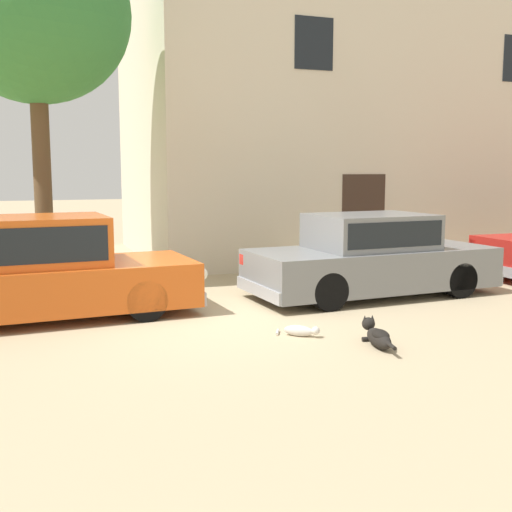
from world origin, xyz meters
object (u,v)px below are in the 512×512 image
(parked_sedan_second, at_px, (371,256))
(acacia_tree_left, at_px, (35,14))
(parked_sedan_nearest, at_px, (40,268))
(stray_dog_spotted, at_px, (378,336))
(stray_cat, at_px, (301,331))

(parked_sedan_second, height_order, acacia_tree_left, acacia_tree_left)
(parked_sedan_nearest, height_order, acacia_tree_left, acacia_tree_left)
(parked_sedan_nearest, height_order, parked_sedan_second, parked_sedan_nearest)
(parked_sedan_nearest, distance_m, parked_sedan_second, 5.49)
(stray_dog_spotted, xyz_separation_m, stray_cat, (-0.70, 0.78, -0.06))
(parked_sedan_second, distance_m, stray_dog_spotted, 3.34)
(stray_cat, xyz_separation_m, acacia_tree_left, (-3.00, 5.37, 4.98))
(stray_dog_spotted, xyz_separation_m, acacia_tree_left, (-3.70, 6.15, 4.92))
(parked_sedan_second, bearing_deg, parked_sedan_nearest, 174.97)
(parked_sedan_nearest, xyz_separation_m, parked_sedan_second, (5.49, -0.20, -0.05))
(acacia_tree_left, bearing_deg, stray_cat, -60.82)
(parked_sedan_nearest, relative_size, stray_cat, 8.50)
(parked_sedan_second, distance_m, stray_cat, 3.17)
(stray_dog_spotted, distance_m, stray_cat, 1.05)
(parked_sedan_second, xyz_separation_m, stray_dog_spotted, (-1.60, -2.88, -0.57))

